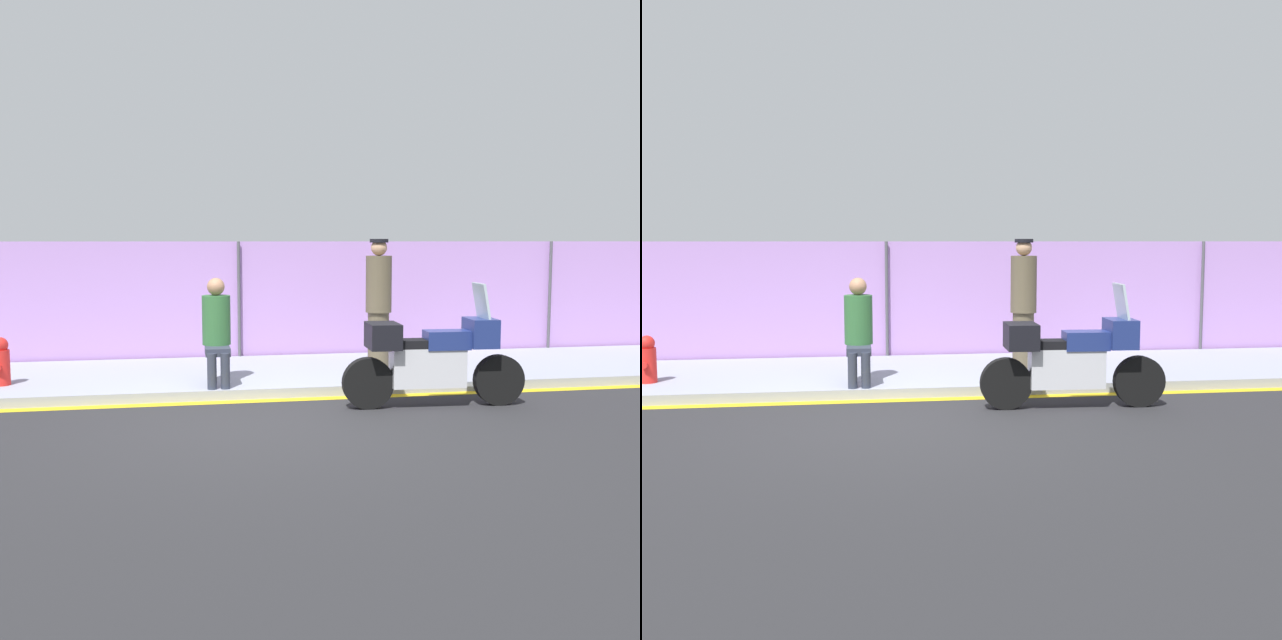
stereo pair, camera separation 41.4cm
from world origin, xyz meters
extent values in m
plane|color=#262628|center=(0.00, 0.00, 0.00)|extent=(120.00, 120.00, 0.00)
cube|color=#8E93A3|center=(0.00, 2.66, 0.06)|extent=(39.49, 2.74, 0.13)
cube|color=gold|center=(0.00, 1.20, 0.00)|extent=(39.49, 0.18, 0.01)
cube|color=#AD7FC6|center=(0.00, 4.12, 0.98)|extent=(37.52, 0.08, 1.96)
cylinder|color=#4C4C51|center=(0.00, 4.02, 0.98)|extent=(0.05, 0.05, 1.96)
cylinder|color=#4C4C51|center=(5.31, 4.02, 0.98)|extent=(0.05, 0.05, 1.96)
cylinder|color=black|center=(2.85, 0.48, 0.30)|extent=(0.61, 0.17, 0.61)
cylinder|color=black|center=(1.25, 0.56, 0.30)|extent=(0.61, 0.17, 0.61)
cube|color=silver|center=(1.97, 0.53, 0.48)|extent=(0.89, 0.32, 0.47)
cube|color=navy|center=(2.19, 0.51, 0.80)|extent=(0.53, 0.33, 0.22)
cube|color=black|center=(1.87, 0.53, 0.76)|extent=(0.61, 0.31, 0.10)
cube|color=navy|center=(2.61, 0.49, 0.88)|extent=(0.34, 0.49, 0.34)
cube|color=silver|center=(2.61, 0.49, 1.26)|extent=(0.13, 0.42, 0.42)
cube|color=black|center=(1.42, 0.55, 0.86)|extent=(0.38, 0.52, 0.30)
cylinder|color=brown|center=(1.90, 2.56, 0.54)|extent=(0.31, 0.31, 0.81)
cylinder|color=brown|center=(1.90, 2.56, 1.35)|extent=(0.37, 0.37, 0.81)
sphere|color=tan|center=(1.90, 2.56, 1.87)|extent=(0.23, 0.23, 0.23)
cylinder|color=black|center=(1.90, 2.56, 1.97)|extent=(0.27, 0.27, 0.05)
cylinder|color=#2D3342|center=(-0.54, 1.40, 0.35)|extent=(0.12, 0.12, 0.45)
cylinder|color=#2D3342|center=(-0.37, 1.40, 0.35)|extent=(0.12, 0.12, 0.45)
cube|color=#2D3342|center=(-0.45, 1.62, 0.58)|extent=(0.31, 0.45, 0.10)
cylinder|color=#2D6033|center=(-0.45, 1.85, 0.95)|extent=(0.37, 0.37, 0.64)
sphere|color=#A37556|center=(-0.45, 1.85, 1.38)|extent=(0.23, 0.23, 0.23)
cylinder|color=red|center=(-3.18, 2.16, 0.36)|extent=(0.23, 0.23, 0.45)
sphere|color=red|center=(-3.18, 2.16, 0.65)|extent=(0.20, 0.20, 0.20)
cylinder|color=red|center=(-3.18, 2.03, 0.38)|extent=(0.08, 0.09, 0.08)
camera|label=1|loc=(-0.86, -7.85, 1.97)|focal=42.00mm
camera|label=2|loc=(-0.45, -7.92, 1.97)|focal=42.00mm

